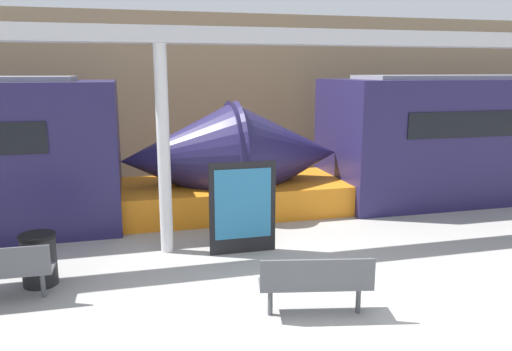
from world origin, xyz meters
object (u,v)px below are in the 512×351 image
(poster_board, at_px, (243,208))
(trash_bin, at_px, (39,259))
(support_column_near, at_px, (164,152))
(bench_near, at_px, (316,281))

(poster_board, bearing_deg, trash_bin, -170.37)
(trash_bin, distance_m, support_column_near, 2.72)
(bench_near, distance_m, poster_board, 2.71)
(support_column_near, bearing_deg, poster_board, -17.44)
(bench_near, xyz_separation_m, poster_board, (-0.40, 2.66, 0.34))
(bench_near, xyz_separation_m, trash_bin, (-3.82, 2.08, -0.11))
(bench_near, relative_size, trash_bin, 1.92)
(bench_near, bearing_deg, poster_board, 110.32)
(bench_near, relative_size, poster_board, 0.93)
(bench_near, bearing_deg, support_column_near, 131.37)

